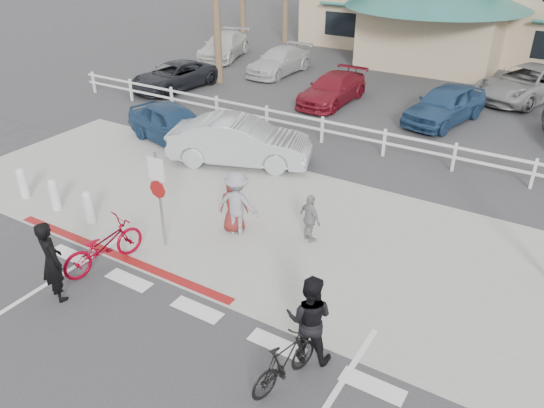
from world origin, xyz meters
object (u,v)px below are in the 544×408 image
Objects in this scene: bike_black at (285,362)px; car_white_sedan at (240,141)px; car_red_compact at (174,124)px; bike_red at (103,246)px; sign_post at (160,195)px.

car_white_sedan is at bearing -37.23° from bike_black.
car_red_compact is (-3.06, 0.22, -0.05)m from car_white_sedan.
bike_red is 6.69m from car_white_sedan.
sign_post is at bearing -11.82° from bike_black.
bike_black is (4.90, -2.34, -0.97)m from sign_post.
car_red_compact is (-9.20, 7.79, 0.24)m from bike_black.
car_red_compact is at bearing -51.38° from bike_red.
bike_black is 9.75m from car_white_sedan.
car_white_sedan is (-0.63, 6.65, 0.22)m from bike_red.
car_red_compact reaches higher than bike_black.
sign_post is 1.79m from bike_red.
car_white_sedan reaches higher than bike_black.
car_red_compact is (-4.31, 5.45, -0.72)m from sign_post.
bike_red is at bearing 165.02° from car_white_sedan.
car_white_sedan reaches higher than car_red_compact.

